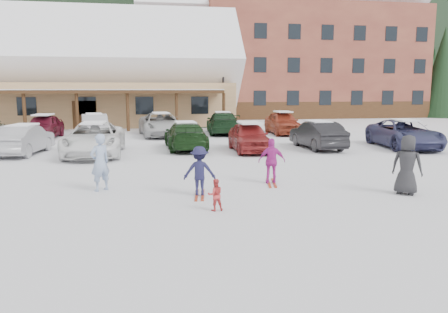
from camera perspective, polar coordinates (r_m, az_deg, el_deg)
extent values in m
plane|color=silver|center=(12.81, -0.59, -5.13)|extent=(160.00, 160.00, 0.00)
cube|color=black|center=(98.60, -8.70, 17.97)|extent=(300.00, 70.00, 38.00)
cube|color=tan|center=(40.92, -19.59, 6.48)|extent=(28.00, 10.00, 3.60)
cube|color=#422814|center=(34.81, -21.45, 7.88)|extent=(25.20, 2.60, 0.25)
cube|color=white|center=(40.98, -19.87, 11.70)|extent=(29.12, 9.69, 9.69)
cube|color=brown|center=(53.47, 10.31, 11.77)|extent=(24.00, 14.00, 12.00)
cube|color=brown|center=(50.37, -6.86, 10.33)|extent=(7.00, 12.60, 9.00)
cube|color=#422814|center=(46.94, 13.02, 5.89)|extent=(24.00, 0.10, 1.80)
cylinder|color=black|center=(37.44, -0.11, 8.54)|extent=(0.16, 0.16, 5.85)
cube|color=black|center=(37.55, -0.11, 13.19)|extent=(0.50, 0.25, 0.25)
cylinder|color=black|center=(54.65, 26.37, 5.33)|extent=(0.60, 0.60, 1.32)
cone|color=black|center=(54.69, 26.77, 11.20)|extent=(4.84, 4.84, 9.90)
cylinder|color=black|center=(56.90, -1.51, 6.21)|extent=(0.60, 0.60, 1.08)
cone|color=black|center=(56.88, -1.52, 10.84)|extent=(3.96, 3.96, 8.10)
cylinder|color=black|center=(68.51, 22.25, 6.13)|extent=(0.60, 0.60, 1.38)
cone|color=black|center=(68.56, 22.54, 11.03)|extent=(5.06, 5.06, 10.35)
imported|color=#8CA1C4|center=(13.80, -15.90, -0.75)|extent=(0.76, 0.72, 1.76)
imported|color=#C83738|center=(11.18, -1.15, -5.02)|extent=(0.43, 0.34, 0.83)
imported|color=#19183A|center=(12.70, -3.21, -1.92)|extent=(1.00, 0.66, 1.45)
cube|color=#A03216|center=(12.85, -3.19, -5.03)|extent=(0.39, 1.41, 0.03)
imported|color=#BA2894|center=(14.39, 6.26, -0.60)|extent=(0.93, 0.53, 1.50)
cube|color=#A03216|center=(14.53, 6.21, -3.45)|extent=(0.47, 1.41, 0.03)
imported|color=#252528|center=(13.89, 22.80, -1.01)|extent=(1.02, 1.00, 1.77)
imported|color=#A0A0A5|center=(22.87, -24.69, 2.02)|extent=(2.01, 4.45, 1.42)
imported|color=white|center=(21.37, -16.58, 2.21)|extent=(2.59, 5.56, 1.54)
imported|color=black|center=(22.68, -5.05, 2.73)|extent=(2.12, 4.91, 1.41)
imported|color=maroon|center=(21.86, 3.30, 2.56)|extent=(1.78, 4.26, 1.44)
imported|color=black|center=(23.34, 12.09, 2.77)|extent=(1.69, 4.41, 1.43)
imported|color=navy|center=(25.01, 22.46, 2.74)|extent=(3.04, 5.57, 1.48)
imported|color=maroon|center=(29.83, -22.48, 3.64)|extent=(1.98, 4.51, 1.51)
imported|color=#AEADB2|center=(30.28, -16.58, 3.98)|extent=(2.28, 4.70, 1.48)
imported|color=#BABABA|center=(29.29, -8.22, 4.17)|extent=(3.14, 5.81, 1.55)
imported|color=#16321A|center=(30.47, -0.16, 4.40)|extent=(2.56, 5.38, 1.51)
imported|color=#A03C24|center=(30.56, 7.69, 4.38)|extent=(1.95, 4.62, 1.56)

